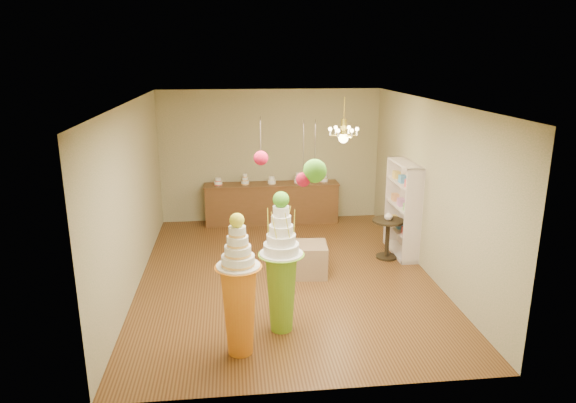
{
  "coord_description": "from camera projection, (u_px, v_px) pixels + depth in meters",
  "views": [
    {
      "loc": [
        -0.87,
        -8.26,
        3.72
      ],
      "look_at": [
        0.04,
        0.0,
        1.34
      ],
      "focal_mm": 32.0,
      "sensor_mm": 36.0,
      "label": 1
    }
  ],
  "objects": [
    {
      "name": "burlap_riser",
      "position": [
        309.0,
        259.0,
        8.96
      ],
      "size": [
        0.67,
        0.67,
        0.56
      ],
      "primitive_type": "cube",
      "rotation": [
        0.0,
        0.0,
        -0.08
      ],
      "color": "olive",
      "rests_on": "floor"
    },
    {
      "name": "chandelier",
      "position": [
        343.0,
        135.0,
        9.39
      ],
      "size": [
        0.63,
        0.63,
        0.85
      ],
      "rotation": [
        0.0,
        0.0,
        -0.1
      ],
      "color": "#F0DA54",
      "rests_on": "ceiling"
    },
    {
      "name": "floor",
      "position": [
        285.0,
        275.0,
        9.01
      ],
      "size": [
        6.5,
        6.5,
        0.0
      ],
      "primitive_type": "plane",
      "color": "#573517",
      "rests_on": "ground"
    },
    {
      "name": "pedestal_green",
      "position": [
        281.0,
        275.0,
        7.0
      ],
      "size": [
        0.63,
        0.63,
        2.0
      ],
      "rotation": [
        0.0,
        0.0,
        -0.08
      ],
      "color": "#74B026",
      "rests_on": "floor"
    },
    {
      "name": "shelving_unit",
      "position": [
        403.0,
        208.0,
        9.78
      ],
      "size": [
        0.33,
        1.2,
        1.8
      ],
      "color": "beige",
      "rests_on": "floor"
    },
    {
      "name": "wall_back",
      "position": [
        270.0,
        156.0,
        11.71
      ],
      "size": [
        5.0,
        0.04,
        3.0
      ],
      "primitive_type": "cube",
      "color": "tan",
      "rests_on": "ground"
    },
    {
      "name": "ceiling",
      "position": [
        285.0,
        102.0,
        8.19
      ],
      "size": [
        6.5,
        6.5,
        0.0
      ],
      "primitive_type": "plane",
      "rotation": [
        3.14,
        0.0,
        0.0
      ],
      "color": "white",
      "rests_on": "ground"
    },
    {
      "name": "vase",
      "position": [
        389.0,
        216.0,
        9.54
      ],
      "size": [
        0.21,
        0.21,
        0.16
      ],
      "primitive_type": "imported",
      "rotation": [
        0.0,
        0.0,
        0.38
      ],
      "color": "beige",
      "rests_on": "round_table"
    },
    {
      "name": "pom_green_mid",
      "position": [
        315.0,
        171.0,
        6.13
      ],
      "size": [
        0.29,
        0.29,
        0.76
      ],
      "color": "#42362F",
      "rests_on": "ceiling"
    },
    {
      "name": "wall_front",
      "position": [
        317.0,
        270.0,
        5.49
      ],
      "size": [
        5.0,
        0.04,
        3.0
      ],
      "primitive_type": "cube",
      "color": "tan",
      "rests_on": "ground"
    },
    {
      "name": "pom_red_left",
      "position": [
        261.0,
        158.0,
        6.38
      ],
      "size": [
        0.18,
        0.18,
        0.61
      ],
      "color": "#42362F",
      "rests_on": "ceiling"
    },
    {
      "name": "pom_red_right",
      "position": [
        303.0,
        179.0,
        6.13
      ],
      "size": [
        0.18,
        0.18,
        0.8
      ],
      "color": "#42362F",
      "rests_on": "ceiling"
    },
    {
      "name": "pedestal_orange",
      "position": [
        239.0,
        298.0,
        6.46
      ],
      "size": [
        0.59,
        0.59,
        1.89
      ],
      "rotation": [
        0.0,
        0.0,
        -0.07
      ],
      "color": "orange",
      "rests_on": "floor"
    },
    {
      "name": "wall_left",
      "position": [
        133.0,
        197.0,
        8.34
      ],
      "size": [
        0.04,
        6.5,
        3.0
      ],
      "primitive_type": "cube",
      "color": "tan",
      "rests_on": "ground"
    },
    {
      "name": "round_table",
      "position": [
        388.0,
        233.0,
        9.64
      ],
      "size": [
        0.73,
        0.73,
        0.76
      ],
      "rotation": [
        0.0,
        0.0,
        -0.28
      ],
      "color": "black",
      "rests_on": "floor"
    },
    {
      "name": "sideboard",
      "position": [
        272.0,
        202.0,
        11.72
      ],
      "size": [
        3.04,
        0.54,
        1.16
      ],
      "color": "brown",
      "rests_on": "floor"
    },
    {
      "name": "wall_right",
      "position": [
        429.0,
        188.0,
        8.86
      ],
      "size": [
        0.04,
        6.5,
        3.0
      ],
      "primitive_type": "cube",
      "color": "tan",
      "rests_on": "ground"
    }
  ]
}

